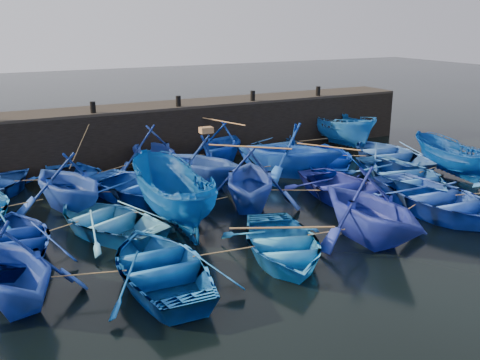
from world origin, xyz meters
name	(u,v)px	position (x,y,z in m)	size (l,w,h in m)	color
ground	(283,225)	(0.00, 0.00, 0.00)	(120.00, 120.00, 0.00)	black
quay_wall	(173,131)	(0.00, 10.50, 1.25)	(26.00, 2.50, 2.50)	black
quay_top	(172,105)	(0.00, 10.50, 2.56)	(26.00, 2.50, 0.12)	black
bollard_1	(93,107)	(-4.00, 9.60, 2.87)	(0.24, 0.24, 0.50)	black
bollard_2	(178,101)	(0.00, 9.60, 2.87)	(0.24, 0.24, 0.50)	black
bollard_3	(253,96)	(4.00, 9.60, 2.87)	(0.24, 0.24, 0.50)	black
bollard_4	(318,91)	(8.00, 9.60, 2.87)	(0.24, 0.24, 0.50)	black
boat_1	(75,178)	(-5.45, 7.12, 0.47)	(3.27, 4.57, 0.95)	blue
boat_2	(153,149)	(-1.85, 8.05, 1.06)	(3.49, 4.05, 2.13)	#1D3C9D
boat_3	(222,143)	(1.53, 8.07, 1.00)	(3.28, 3.81, 2.00)	#0B37C0
boat_4	(280,145)	(4.95, 8.37, 0.47)	(3.24, 4.53, 0.94)	#23539C
boat_5	(342,129)	(8.67, 8.26, 0.97)	(1.89, 5.01, 1.94)	#14549A
boat_7	(68,181)	(-6.08, 4.72, 1.10)	(3.60, 4.17, 2.19)	navy
boat_8	(147,188)	(-3.36, 4.28, 0.56)	(3.85, 5.39, 1.12)	#0E3CA3
boat_9	(200,161)	(-0.87, 5.03, 1.12)	(3.67, 4.26, 2.24)	#2148A7
boat_10	(290,150)	(3.26, 4.84, 1.18)	(3.87, 4.49, 2.36)	#0E3FB7
boat_11	(327,158)	(5.36, 4.95, 0.51)	(3.55, 4.96, 1.03)	#0024A3
boat_12	(388,154)	(8.31, 4.22, 0.55)	(3.76, 5.26, 1.09)	#2451A4
boat_13	(13,240)	(-8.23, 1.53, 0.47)	(3.25, 4.55, 0.94)	navy
boat_14	(107,219)	(-5.41, 1.96, 0.47)	(3.26, 4.56, 0.95)	#3178CA
boat_15	(171,195)	(-3.27, 1.82, 1.02)	(1.98, 5.27, 2.04)	navy
boat_16	(250,178)	(-0.23, 2.00, 1.13)	(3.69, 4.28, 2.25)	#1F3E9E
boat_17	(344,188)	(3.31, 1.04, 0.50)	(3.47, 4.85, 1.01)	navy
boat_18	(404,175)	(6.44, 1.23, 0.55)	(3.82, 5.33, 1.11)	#1A51A5
boat_19	(452,158)	(9.47, 1.54, 0.83)	(1.62, 4.30, 1.66)	navy
boat_20	(9,266)	(-8.53, -1.54, 1.05)	(3.43, 3.98, 2.09)	#16359B
boat_21	(161,265)	(-4.98, -2.04, 0.49)	(3.41, 4.76, 0.99)	navy
boat_22	(282,244)	(-1.42, -2.21, 0.46)	(3.16, 4.42, 0.92)	blue
boat_23	(370,206)	(1.61, -2.34, 1.16)	(3.79, 4.40, 2.32)	navy
boat_24	(438,198)	(5.38, -1.55, 0.57)	(3.93, 5.50, 1.14)	#1B3FA7
wooden_crate	(206,130)	(-0.57, 5.03, 2.36)	(0.51, 0.36, 0.24)	brown
mooring_ropes	(224,164)	(0.15, 4.95, 0.88)	(17.28, 11.94, 2.10)	tan
loose_oars	(270,154)	(1.31, 3.20, 1.58)	(9.04, 12.36, 1.39)	#99724C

